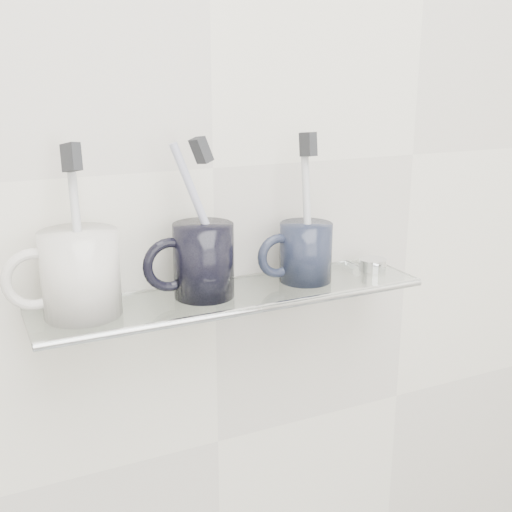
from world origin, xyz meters
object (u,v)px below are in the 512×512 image
shelf_glass (233,296)px  mug_center (204,260)px  mug_right (306,252)px  mug_left (81,274)px

shelf_glass → mug_center: mug_center is taller
shelf_glass → mug_right: 0.12m
mug_left → mug_right: 0.29m
mug_left → mug_center: bearing=24.5°
mug_center → mug_right: mug_center is taller
mug_left → mug_right: bearing=24.5°
mug_center → mug_right: (0.14, 0.00, -0.01)m
mug_center → mug_right: bearing=11.9°
mug_left → mug_center: mug_left is taller
shelf_glass → mug_center: 0.06m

